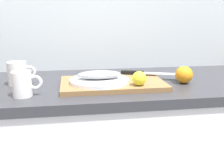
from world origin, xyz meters
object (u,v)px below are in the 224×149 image
at_px(lemon_0, 139,78).
at_px(coffee_mug_2, 23,84).
at_px(fish_fillet, 99,75).
at_px(coffee_mug_1, 18,73).
at_px(white_plate, 99,81).
at_px(cutting_board, 112,83).
at_px(chef_knife, 143,73).

xyz_separation_m(lemon_0, coffee_mug_2, (-0.46, -0.02, -0.00)).
xyz_separation_m(fish_fillet, coffee_mug_1, (-0.35, 0.09, -0.00)).
relative_size(lemon_0, coffee_mug_1, 0.48).
relative_size(white_plate, coffee_mug_2, 2.25).
bearing_deg(coffee_mug_2, cutting_board, 15.91).
distance_m(fish_fillet, coffee_mug_1, 0.36).
relative_size(cutting_board, coffee_mug_1, 3.64).
distance_m(white_plate, chef_knife, 0.25).
bearing_deg(coffee_mug_1, white_plate, -14.61).
bearing_deg(coffee_mug_1, chef_knife, 1.82).
relative_size(lemon_0, coffee_mug_2, 0.52).
bearing_deg(cutting_board, lemon_0, -41.15).
distance_m(white_plate, fish_fillet, 0.03).
bearing_deg(chef_knife, lemon_0, -90.89).
relative_size(coffee_mug_1, coffee_mug_2, 1.09).
xyz_separation_m(fish_fillet, coffee_mug_2, (-0.30, -0.09, -0.00)).
relative_size(chef_knife, coffee_mug_2, 2.51).
height_order(cutting_board, chef_knife, chef_knife).
relative_size(cutting_board, chef_knife, 1.58).
bearing_deg(chef_knife, coffee_mug_1, -158.51).
distance_m(fish_fillet, coffee_mug_2, 0.31).
bearing_deg(lemon_0, fish_fillet, 153.72).
bearing_deg(coffee_mug_1, lemon_0, -18.38).
distance_m(lemon_0, coffee_mug_1, 0.53).
bearing_deg(coffee_mug_1, fish_fillet, -14.61).
height_order(chef_knife, coffee_mug_2, coffee_mug_2).
bearing_deg(fish_fillet, coffee_mug_1, 165.39).
height_order(cutting_board, lemon_0, lemon_0).
relative_size(fish_fillet, coffee_mug_1, 1.55).
distance_m(fish_fillet, lemon_0, 0.17).
height_order(white_plate, coffee_mug_2, coffee_mug_2).
height_order(fish_fillet, coffee_mug_1, coffee_mug_1).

